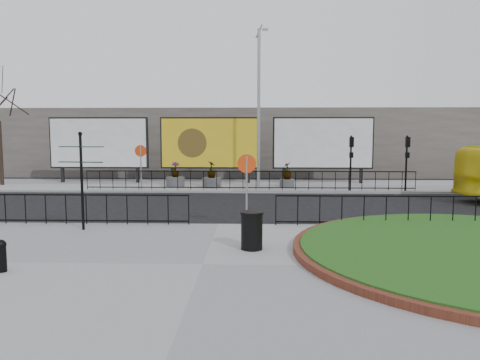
{
  "coord_description": "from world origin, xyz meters",
  "views": [
    {
      "loc": [
        1.26,
        -16.14,
        3.38
      ],
      "look_at": [
        0.74,
        0.82,
        1.59
      ],
      "focal_mm": 35.0,
      "sensor_mm": 36.0,
      "label": 1
    }
  ],
  "objects_px": {
    "planter_c": "(287,177)",
    "litter_bin": "(252,230)",
    "planter_b": "(212,179)",
    "lamp_post": "(259,105)",
    "planter_a": "(175,179)",
    "billboard_mid": "(210,143)",
    "fingerpost_sign": "(81,171)",
    "bollard": "(1,254)"
  },
  "relations": [
    {
      "from": "planter_c",
      "to": "litter_bin",
      "type": "bearing_deg",
      "value": -97.77
    },
    {
      "from": "planter_c",
      "to": "planter_b",
      "type": "bearing_deg",
      "value": -174.75
    },
    {
      "from": "lamp_post",
      "to": "litter_bin",
      "type": "bearing_deg",
      "value": -91.24
    },
    {
      "from": "lamp_post",
      "to": "planter_a",
      "type": "height_order",
      "value": "lamp_post"
    },
    {
      "from": "billboard_mid",
      "to": "fingerpost_sign",
      "type": "relative_size",
      "value": 1.92
    },
    {
      "from": "litter_bin",
      "to": "planter_c",
      "type": "distance_m",
      "value": 14.63
    },
    {
      "from": "bollard",
      "to": "planter_b",
      "type": "bearing_deg",
      "value": 78.28
    },
    {
      "from": "fingerpost_sign",
      "to": "planter_a",
      "type": "distance_m",
      "value": 12.22
    },
    {
      "from": "litter_bin",
      "to": "planter_c",
      "type": "relative_size",
      "value": 0.72
    },
    {
      "from": "planter_a",
      "to": "planter_b",
      "type": "relative_size",
      "value": 0.94
    },
    {
      "from": "billboard_mid",
      "to": "bollard",
      "type": "bearing_deg",
      "value": -99.38
    },
    {
      "from": "billboard_mid",
      "to": "litter_bin",
      "type": "height_order",
      "value": "billboard_mid"
    },
    {
      "from": "bollard",
      "to": "planter_c",
      "type": "relative_size",
      "value": 0.52
    },
    {
      "from": "lamp_post",
      "to": "bollard",
      "type": "bearing_deg",
      "value": -110.01
    },
    {
      "from": "planter_b",
      "to": "bollard",
      "type": "bearing_deg",
      "value": -101.72
    },
    {
      "from": "bollard",
      "to": "planter_a",
      "type": "xyz_separation_m",
      "value": [
        1.22,
        16.75,
        0.04
      ]
    },
    {
      "from": "fingerpost_sign",
      "to": "planter_c",
      "type": "xyz_separation_m",
      "value": [
        7.57,
        12.09,
        -1.37
      ]
    },
    {
      "from": "billboard_mid",
      "to": "fingerpost_sign",
      "type": "xyz_separation_m",
      "value": [
        -2.9,
        -14.06,
        -0.53
      ]
    },
    {
      "from": "lamp_post",
      "to": "bollard",
      "type": "distance_m",
      "value": 18.34
    },
    {
      "from": "billboard_mid",
      "to": "lamp_post",
      "type": "bearing_deg",
      "value": -33.25
    },
    {
      "from": "lamp_post",
      "to": "planter_c",
      "type": "relative_size",
      "value": 6.36
    },
    {
      "from": "litter_bin",
      "to": "planter_a",
      "type": "xyz_separation_m",
      "value": [
        -4.56,
        14.5,
        -0.07
      ]
    },
    {
      "from": "billboard_mid",
      "to": "bollard",
      "type": "relative_size",
      "value": 8.15
    },
    {
      "from": "planter_c",
      "to": "billboard_mid",
      "type": "bearing_deg",
      "value": 157.12
    },
    {
      "from": "bollard",
      "to": "lamp_post",
      "type": "bearing_deg",
      "value": 69.99
    },
    {
      "from": "fingerpost_sign",
      "to": "planter_c",
      "type": "height_order",
      "value": "fingerpost_sign"
    },
    {
      "from": "litter_bin",
      "to": "planter_a",
      "type": "distance_m",
      "value": 15.2
    },
    {
      "from": "bollard",
      "to": "litter_bin",
      "type": "xyz_separation_m",
      "value": [
        5.79,
        2.25,
        0.12
      ]
    },
    {
      "from": "billboard_mid",
      "to": "planter_b",
      "type": "distance_m",
      "value": 3.1
    },
    {
      "from": "bollard",
      "to": "billboard_mid",
      "type": "bearing_deg",
      "value": 80.62
    },
    {
      "from": "billboard_mid",
      "to": "planter_c",
      "type": "relative_size",
      "value": 4.27
    },
    {
      "from": "bollard",
      "to": "planter_a",
      "type": "bearing_deg",
      "value": 85.82
    },
    {
      "from": "fingerpost_sign",
      "to": "lamp_post",
      "type": "bearing_deg",
      "value": 75.03
    },
    {
      "from": "planter_b",
      "to": "planter_c",
      "type": "distance_m",
      "value": 4.39
    },
    {
      "from": "bollard",
      "to": "litter_bin",
      "type": "bearing_deg",
      "value": 21.26
    },
    {
      "from": "fingerpost_sign",
      "to": "planter_b",
      "type": "xyz_separation_m",
      "value": [
        3.2,
        11.69,
        -1.44
      ]
    },
    {
      "from": "billboard_mid",
      "to": "planter_b",
      "type": "bearing_deg",
      "value": -82.8
    },
    {
      "from": "planter_a",
      "to": "billboard_mid",
      "type": "bearing_deg",
      "value": 46.56
    },
    {
      "from": "lamp_post",
      "to": "planter_c",
      "type": "height_order",
      "value": "lamp_post"
    },
    {
      "from": "fingerpost_sign",
      "to": "litter_bin",
      "type": "relative_size",
      "value": 3.07
    },
    {
      "from": "planter_b",
      "to": "fingerpost_sign",
      "type": "bearing_deg",
      "value": -105.29
    },
    {
      "from": "billboard_mid",
      "to": "planter_a",
      "type": "distance_m",
      "value": 3.39
    }
  ]
}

